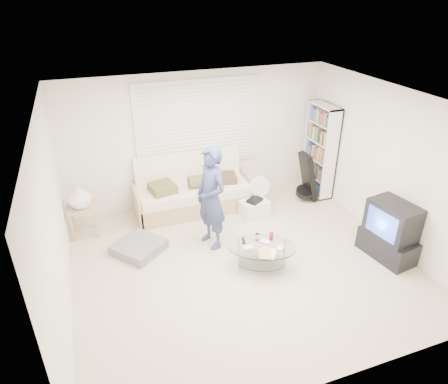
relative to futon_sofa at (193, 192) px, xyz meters
name	(u,v)px	position (x,y,z in m)	size (l,w,h in m)	color
ground	(242,263)	(0.24, -1.88, -0.35)	(5.00, 5.00, 0.00)	#C4B399
room_shell	(232,154)	(0.24, -1.40, 1.28)	(5.02, 4.52, 2.51)	white
window_blinds	(198,124)	(0.24, 0.32, 1.20)	(2.32, 0.08, 1.62)	silver
futon_sofa	(193,192)	(0.00, 0.00, 0.00)	(2.18, 0.88, 1.06)	tan
grey_floor_pillow	(139,247)	(-1.21, -1.03, -0.27)	(0.68, 0.68, 0.15)	slate
side_table	(80,198)	(-1.98, -0.24, 0.35)	(0.48, 0.39, 0.95)	tan
bookshelf	(320,150)	(2.56, -0.19, 0.56)	(0.29, 0.77, 1.83)	white
guitar_case	(307,180)	(2.18, -0.45, 0.09)	(0.39, 0.37, 0.98)	black
floor_fan	(259,190)	(1.17, -0.41, 0.04)	(0.41, 0.27, 0.67)	white
storage_bin	(254,208)	(0.99, -0.64, -0.19)	(0.54, 0.41, 0.35)	white
tv_unit	(390,232)	(2.43, -2.48, 0.10)	(0.58, 0.92, 0.93)	black
coffee_table	(262,250)	(0.47, -2.07, -0.04)	(1.20, 1.01, 0.50)	silver
standing_person	(211,198)	(-0.04, -1.23, 0.50)	(0.62, 0.41, 1.71)	navy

